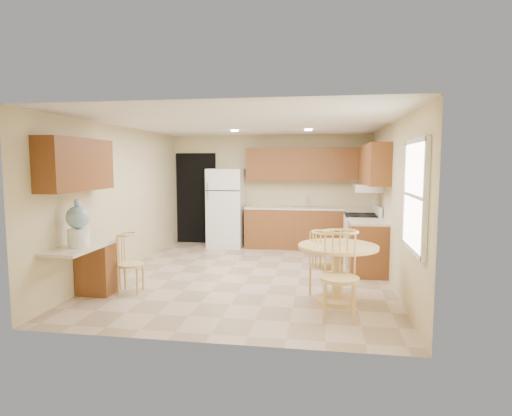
% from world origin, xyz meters
% --- Properties ---
extents(floor, '(5.50, 5.50, 0.00)m').
position_xyz_m(floor, '(0.00, 0.00, 0.00)').
color(floor, tan).
rests_on(floor, ground).
extents(ceiling, '(4.50, 5.50, 0.02)m').
position_xyz_m(ceiling, '(0.00, 0.00, 2.50)').
color(ceiling, white).
rests_on(ceiling, wall_back).
extents(wall_back, '(4.50, 0.02, 2.50)m').
position_xyz_m(wall_back, '(0.00, 2.75, 1.25)').
color(wall_back, beige).
rests_on(wall_back, floor).
extents(wall_front, '(4.50, 0.02, 2.50)m').
position_xyz_m(wall_front, '(0.00, -2.75, 1.25)').
color(wall_front, beige).
rests_on(wall_front, floor).
extents(wall_left, '(0.02, 5.50, 2.50)m').
position_xyz_m(wall_left, '(-2.25, 0.00, 1.25)').
color(wall_left, beige).
rests_on(wall_left, floor).
extents(wall_right, '(0.02, 5.50, 2.50)m').
position_xyz_m(wall_right, '(2.25, 0.00, 1.25)').
color(wall_right, beige).
rests_on(wall_right, floor).
extents(doorway, '(0.90, 0.02, 2.10)m').
position_xyz_m(doorway, '(-1.75, 2.73, 1.05)').
color(doorway, black).
rests_on(doorway, floor).
extents(base_cab_back, '(2.75, 0.60, 0.87)m').
position_xyz_m(base_cab_back, '(0.88, 2.45, 0.43)').
color(base_cab_back, brown).
rests_on(base_cab_back, floor).
extents(counter_back, '(2.75, 0.63, 0.04)m').
position_xyz_m(counter_back, '(0.88, 2.45, 0.89)').
color(counter_back, beige).
rests_on(counter_back, base_cab_back).
extents(base_cab_right_a, '(0.60, 0.59, 0.87)m').
position_xyz_m(base_cab_right_a, '(1.95, 1.85, 0.43)').
color(base_cab_right_a, brown).
rests_on(base_cab_right_a, floor).
extents(counter_right_a, '(0.63, 0.59, 0.04)m').
position_xyz_m(counter_right_a, '(1.95, 1.85, 0.89)').
color(counter_right_a, beige).
rests_on(counter_right_a, base_cab_right_a).
extents(base_cab_right_b, '(0.60, 0.80, 0.87)m').
position_xyz_m(base_cab_right_b, '(1.95, 0.40, 0.43)').
color(base_cab_right_b, brown).
rests_on(base_cab_right_b, floor).
extents(counter_right_b, '(0.63, 0.80, 0.04)m').
position_xyz_m(counter_right_b, '(1.95, 0.40, 0.89)').
color(counter_right_b, beige).
rests_on(counter_right_b, base_cab_right_b).
extents(upper_cab_back, '(2.75, 0.33, 0.70)m').
position_xyz_m(upper_cab_back, '(0.88, 2.58, 1.85)').
color(upper_cab_back, brown).
rests_on(upper_cab_back, wall_back).
extents(upper_cab_right, '(0.33, 2.42, 0.70)m').
position_xyz_m(upper_cab_right, '(2.08, 1.21, 1.85)').
color(upper_cab_right, brown).
rests_on(upper_cab_right, wall_right).
extents(upper_cab_left, '(0.33, 1.40, 0.70)m').
position_xyz_m(upper_cab_left, '(-2.08, -1.60, 1.85)').
color(upper_cab_left, brown).
rests_on(upper_cab_left, wall_left).
extents(sink, '(0.78, 0.44, 0.01)m').
position_xyz_m(sink, '(0.85, 2.45, 0.91)').
color(sink, silver).
rests_on(sink, counter_back).
extents(range_hood, '(0.50, 0.76, 0.14)m').
position_xyz_m(range_hood, '(2.00, 1.18, 1.42)').
color(range_hood, silver).
rests_on(range_hood, upper_cab_right).
extents(desk_pedestal, '(0.48, 0.42, 0.72)m').
position_xyz_m(desk_pedestal, '(-2.00, -1.32, 0.36)').
color(desk_pedestal, brown).
rests_on(desk_pedestal, floor).
extents(desk_top, '(0.50, 1.20, 0.04)m').
position_xyz_m(desk_top, '(-2.00, -1.70, 0.75)').
color(desk_top, beige).
rests_on(desk_top, desk_pedestal).
extents(window, '(0.06, 1.12, 1.30)m').
position_xyz_m(window, '(2.23, -1.85, 1.50)').
color(window, white).
rests_on(window, wall_right).
extents(can_light_a, '(0.14, 0.14, 0.02)m').
position_xyz_m(can_light_a, '(-0.50, 1.20, 2.48)').
color(can_light_a, white).
rests_on(can_light_a, ceiling).
extents(can_light_b, '(0.14, 0.14, 0.02)m').
position_xyz_m(can_light_b, '(0.90, 1.20, 2.48)').
color(can_light_b, white).
rests_on(can_light_b, ceiling).
extents(refrigerator, '(0.77, 0.75, 1.74)m').
position_xyz_m(refrigerator, '(-0.95, 2.40, 0.87)').
color(refrigerator, white).
rests_on(refrigerator, floor).
extents(stove, '(0.65, 0.76, 1.09)m').
position_xyz_m(stove, '(1.92, 1.18, 0.47)').
color(stove, white).
rests_on(stove, floor).
extents(dining_table, '(1.06, 1.06, 0.78)m').
position_xyz_m(dining_table, '(1.40, -1.20, 0.51)').
color(dining_table, '#E3BA71').
rests_on(dining_table, floor).
extents(chair_table_a, '(0.41, 0.50, 0.92)m').
position_xyz_m(chair_table_a, '(1.23, -1.04, 0.56)').
color(chair_table_a, '#E3BA71').
rests_on(chair_table_a, floor).
extents(chair_table_b, '(0.47, 0.47, 1.06)m').
position_xyz_m(chair_table_b, '(1.40, -1.95, 0.65)').
color(chair_table_b, '#E3BA71').
rests_on(chair_table_b, floor).
extents(chair_desk, '(0.38, 0.49, 0.85)m').
position_xyz_m(chair_desk, '(-1.55, -1.28, 0.52)').
color(chair_desk, '#E3BA71').
rests_on(chair_desk, floor).
extents(water_crock, '(0.30, 0.30, 0.63)m').
position_xyz_m(water_crock, '(-2.00, -1.76, 1.05)').
color(water_crock, white).
rests_on(water_crock, desk_top).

